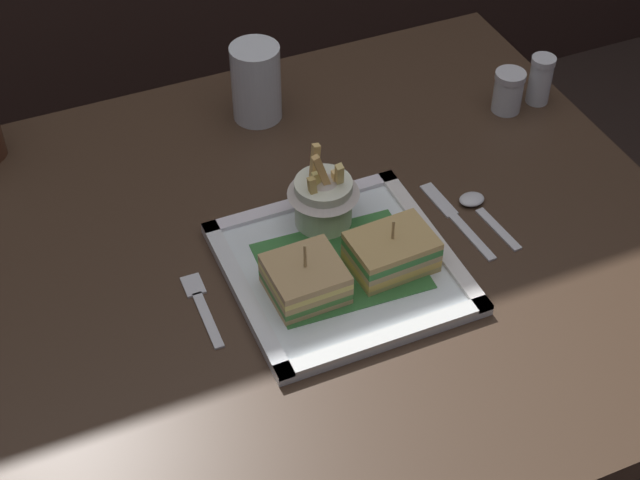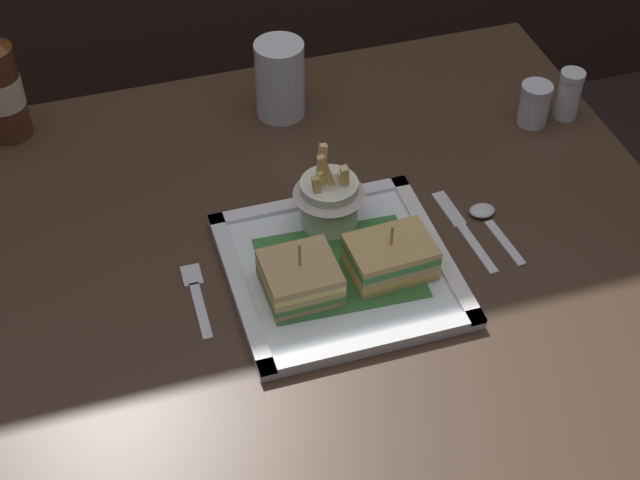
{
  "view_description": "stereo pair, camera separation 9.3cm",
  "coord_description": "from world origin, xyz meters",
  "px_view_note": "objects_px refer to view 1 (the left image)",
  "views": [
    {
      "loc": [
        -0.32,
        -0.81,
        1.63
      ],
      "look_at": [
        0.02,
        -0.02,
        0.81
      ],
      "focal_mm": 54.39,
      "sensor_mm": 36.0,
      "label": 1
    },
    {
      "loc": [
        -0.23,
        -0.84,
        1.63
      ],
      "look_at": [
        0.02,
        -0.02,
        0.81
      ],
      "focal_mm": 54.39,
      "sensor_mm": 36.0,
      "label": 2
    }
  ],
  "objects_px": {
    "salt_shaker": "(508,94)",
    "pepper_shaker": "(540,82)",
    "sandwich_half_left": "(305,279)",
    "sandwich_half_right": "(392,252)",
    "water_glass": "(256,87)",
    "fork": "(201,304)",
    "dining_table": "(301,335)",
    "fries_cup": "(323,194)",
    "spoon": "(478,206)",
    "square_plate": "(341,268)",
    "knife": "(454,217)"
  },
  "relations": [
    {
      "from": "fork",
      "to": "pepper_shaker",
      "type": "xyz_separation_m",
      "value": [
        0.6,
        0.2,
        0.03
      ]
    },
    {
      "from": "dining_table",
      "to": "fork",
      "type": "distance_m",
      "value": 0.21
    },
    {
      "from": "sandwich_half_left",
      "to": "sandwich_half_right",
      "type": "relative_size",
      "value": 0.85
    },
    {
      "from": "fork",
      "to": "spoon",
      "type": "distance_m",
      "value": 0.39
    },
    {
      "from": "square_plate",
      "to": "knife",
      "type": "bearing_deg",
      "value": 10.09
    },
    {
      "from": "knife",
      "to": "spoon",
      "type": "relative_size",
      "value": 1.38
    },
    {
      "from": "dining_table",
      "to": "salt_shaker",
      "type": "bearing_deg",
      "value": 22.2
    },
    {
      "from": "dining_table",
      "to": "sandwich_half_left",
      "type": "xyz_separation_m",
      "value": [
        -0.02,
        -0.07,
        0.19
      ]
    },
    {
      "from": "sandwich_half_left",
      "to": "sandwich_half_right",
      "type": "bearing_deg",
      "value": 0.0
    },
    {
      "from": "dining_table",
      "to": "knife",
      "type": "xyz_separation_m",
      "value": [
        0.21,
        -0.02,
        0.16
      ]
    },
    {
      "from": "sandwich_half_left",
      "to": "spoon",
      "type": "relative_size",
      "value": 0.75
    },
    {
      "from": "square_plate",
      "to": "water_glass",
      "type": "xyz_separation_m",
      "value": [
        0.02,
        0.35,
        0.04
      ]
    },
    {
      "from": "spoon",
      "to": "knife",
      "type": "bearing_deg",
      "value": -175.55
    },
    {
      "from": "dining_table",
      "to": "water_glass",
      "type": "xyz_separation_m",
      "value": [
        0.06,
        0.3,
        0.21
      ]
    },
    {
      "from": "dining_table",
      "to": "square_plate",
      "type": "distance_m",
      "value": 0.17
    },
    {
      "from": "dining_table",
      "to": "water_glass",
      "type": "relative_size",
      "value": 8.58
    },
    {
      "from": "fork",
      "to": "knife",
      "type": "height_order",
      "value": "same"
    },
    {
      "from": "knife",
      "to": "pepper_shaker",
      "type": "xyz_separation_m",
      "value": [
        0.24,
        0.18,
        0.03
      ]
    },
    {
      "from": "sandwich_half_left",
      "to": "sandwich_half_right",
      "type": "xyz_separation_m",
      "value": [
        0.11,
        0.0,
        0.0
      ]
    },
    {
      "from": "dining_table",
      "to": "fries_cup",
      "type": "bearing_deg",
      "value": 35.85
    },
    {
      "from": "salt_shaker",
      "to": "pepper_shaker",
      "type": "xyz_separation_m",
      "value": [
        0.05,
        0.0,
        0.01
      ]
    },
    {
      "from": "sandwich_half_left",
      "to": "spoon",
      "type": "bearing_deg",
      "value": 11.87
    },
    {
      "from": "water_glass",
      "to": "salt_shaker",
      "type": "distance_m",
      "value": 0.37
    },
    {
      "from": "dining_table",
      "to": "pepper_shaker",
      "type": "distance_m",
      "value": 0.52
    },
    {
      "from": "sandwich_half_left",
      "to": "salt_shaker",
      "type": "xyz_separation_m",
      "value": [
        0.42,
        0.24,
        -0.0
      ]
    },
    {
      "from": "water_glass",
      "to": "salt_shaker",
      "type": "height_order",
      "value": "water_glass"
    },
    {
      "from": "sandwich_half_right",
      "to": "spoon",
      "type": "bearing_deg",
      "value": 19.9
    },
    {
      "from": "sandwich_half_left",
      "to": "knife",
      "type": "relative_size",
      "value": 0.54
    },
    {
      "from": "fork",
      "to": "sandwich_half_left",
      "type": "bearing_deg",
      "value": -17.86
    },
    {
      "from": "water_glass",
      "to": "spoon",
      "type": "height_order",
      "value": "water_glass"
    },
    {
      "from": "fries_cup",
      "to": "knife",
      "type": "distance_m",
      "value": 0.18
    },
    {
      "from": "water_glass",
      "to": "spoon",
      "type": "bearing_deg",
      "value": -57.88
    },
    {
      "from": "sandwich_half_left",
      "to": "pepper_shaker",
      "type": "height_order",
      "value": "sandwich_half_left"
    },
    {
      "from": "salt_shaker",
      "to": "sandwich_half_right",
      "type": "bearing_deg",
      "value": -142.63
    },
    {
      "from": "water_glass",
      "to": "spoon",
      "type": "xyz_separation_m",
      "value": [
        0.2,
        -0.31,
        -0.05
      ]
    },
    {
      "from": "fries_cup",
      "to": "spoon",
      "type": "relative_size",
      "value": 0.98
    },
    {
      "from": "dining_table",
      "to": "square_plate",
      "type": "height_order",
      "value": "square_plate"
    },
    {
      "from": "sandwich_half_left",
      "to": "sandwich_half_right",
      "type": "distance_m",
      "value": 0.11
    },
    {
      "from": "square_plate",
      "to": "sandwich_half_left",
      "type": "distance_m",
      "value": 0.07
    },
    {
      "from": "sandwich_half_left",
      "to": "water_glass",
      "type": "relative_size",
      "value": 0.76
    },
    {
      "from": "fork",
      "to": "salt_shaker",
      "type": "relative_size",
      "value": 1.96
    },
    {
      "from": "sandwich_half_right",
      "to": "square_plate",
      "type": "bearing_deg",
      "value": 158.36
    },
    {
      "from": "knife",
      "to": "salt_shaker",
      "type": "height_order",
      "value": "salt_shaker"
    },
    {
      "from": "sandwich_half_right",
      "to": "salt_shaker",
      "type": "relative_size",
      "value": 1.61
    },
    {
      "from": "fries_cup",
      "to": "fork",
      "type": "relative_size",
      "value": 0.91
    },
    {
      "from": "fork",
      "to": "salt_shaker",
      "type": "bearing_deg",
      "value": 19.95
    },
    {
      "from": "sandwich_half_left",
      "to": "spoon",
      "type": "height_order",
      "value": "sandwich_half_left"
    },
    {
      "from": "fries_cup",
      "to": "fork",
      "type": "distance_m",
      "value": 0.21
    },
    {
      "from": "fries_cup",
      "to": "square_plate",
      "type": "bearing_deg",
      "value": -98.44
    },
    {
      "from": "fork",
      "to": "salt_shaker",
      "type": "height_order",
      "value": "salt_shaker"
    }
  ]
}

